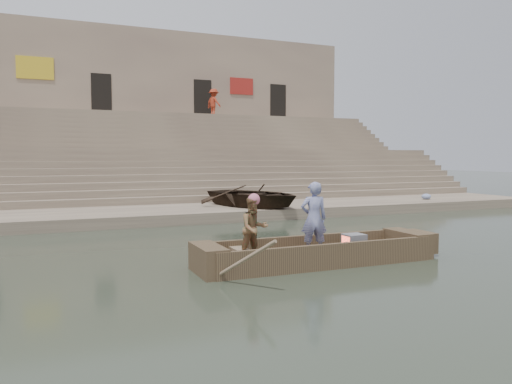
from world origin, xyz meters
TOP-DOWN VIEW (x-y plane):
  - ground at (0.00, 0.00)m, footprint 120.00×120.00m
  - lower_landing at (0.00, 8.00)m, footprint 32.00×4.00m
  - mid_landing at (0.00, 15.50)m, footprint 32.00×3.00m
  - upper_landing at (0.00, 22.50)m, footprint 32.00×3.00m
  - ghat_steps at (0.00, 17.19)m, footprint 32.00×11.00m
  - building_wall at (0.00, 26.50)m, footprint 32.00×5.07m
  - main_rowboat at (-0.06, -1.28)m, footprint 5.00×1.30m
  - rowboat_trim at (0.15, -1.29)m, footprint 6.04×2.63m
  - standing_man at (-0.14, -1.29)m, footprint 0.68×0.53m
  - rowing_man at (-1.61, -1.31)m, footprint 0.70×0.57m
  - television at (0.93, -1.28)m, footprint 0.46×0.42m
  - beached_rowboat at (2.08, 7.49)m, footprint 4.60×5.26m
  - pedestrian at (5.39, 22.62)m, footprint 1.14×1.42m
  - cloth_bundles at (7.94, 7.66)m, footprint 6.39×0.73m

SIDE VIEW (x-z plane):
  - ground at x=0.00m, z-range 0.00..0.00m
  - main_rowboat at x=-0.06m, z-range 0.00..0.22m
  - lower_landing at x=0.00m, z-range 0.00..0.40m
  - rowboat_trim at x=0.15m, z-range -0.70..1.32m
  - television at x=0.93m, z-range 0.22..0.62m
  - cloth_bundles at x=7.94m, z-range 0.40..0.66m
  - beached_rowboat at x=2.08m, z-range 0.40..1.31m
  - rowing_man at x=-1.61m, z-range 0.22..1.58m
  - standing_man at x=-0.14m, z-range 0.22..1.86m
  - mid_landing at x=0.00m, z-range 0.00..2.80m
  - ghat_steps at x=0.00m, z-range -0.80..4.40m
  - upper_landing at x=0.00m, z-range 0.00..5.20m
  - building_wall at x=0.00m, z-range 0.00..11.20m
  - pedestrian at x=5.39m, z-range 5.20..7.12m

